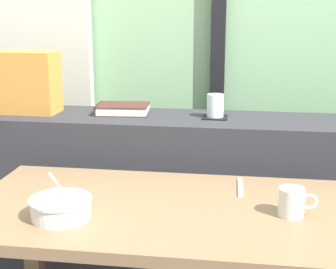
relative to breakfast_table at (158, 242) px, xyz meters
The scene contains 11 objects.
curtain_left_panel 1.46m from the breakfast_table, 127.05° to the left, with size 0.56×0.06×2.50m, color beige.
window_divider_post 1.29m from the breakfast_table, 83.69° to the left, with size 0.07×0.05×2.60m, color black.
dark_console_ledge 0.61m from the breakfast_table, 90.03° to the left, with size 2.80×0.34×0.89m, color #2D2D33.
breakfast_table is the anchor object (origin of this frame).
coaster_square 0.66m from the breakfast_table, 76.67° to the left, with size 0.10×0.10×0.01m, color black.
juice_glass 0.68m from the breakfast_table, 76.67° to the left, with size 0.07×0.07×0.09m.
closed_book 0.73m from the breakfast_table, 112.26° to the left, with size 0.23×0.17×0.04m.
throw_pillow 0.98m from the breakfast_table, 139.78° to the left, with size 0.32×0.14×0.26m, color #D18938.
soup_bowl 0.33m from the breakfast_table, 154.05° to the right, with size 0.18×0.18×0.15m.
fork_utensil 0.34m from the breakfast_table, 37.91° to the left, with size 0.02×0.17×0.01m, color silver.
ceramic_mug 0.43m from the breakfast_table, ahead, with size 0.11×0.08×0.08m.
Camera 1 is at (0.25, -1.47, 1.34)m, focal length 54.31 mm.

